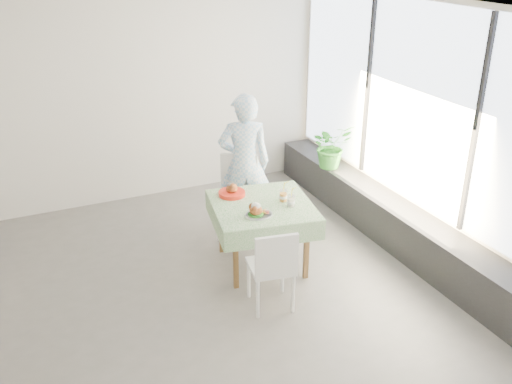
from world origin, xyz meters
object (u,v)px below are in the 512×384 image
chair_far (237,211)px  juice_cup_orange (283,196)px  diner (244,163)px  cafe_table (262,227)px  potted_plant (331,146)px  main_dish (257,212)px  chair_near (271,282)px

chair_far → juice_cup_orange: juice_cup_orange is taller
diner → chair_far: bearing=56.8°
cafe_table → potted_plant: potted_plant is taller
diner → potted_plant: (1.35, 0.22, -0.06)m
chair_far → main_dish: bearing=-101.0°
cafe_table → potted_plant: 1.94m
cafe_table → potted_plant: size_ratio=2.02×
main_dish → juice_cup_orange: 0.45m
main_dish → potted_plant: size_ratio=0.49×
potted_plant → juice_cup_orange: bearing=-138.5°
chair_near → diner: diner is taller
cafe_table → chair_near: 0.80m
chair_near → potted_plant: size_ratio=1.46×
main_dish → chair_far: bearing=79.0°
chair_far → chair_near: size_ratio=1.10×
potted_plant → diner: bearing=-170.7°
chair_far → diner: bearing=38.0°
main_dish → diner: bearing=72.8°
cafe_table → main_dish: size_ratio=4.14×
chair_far → chair_near: bearing=-100.5°
cafe_table → chair_far: bearing=87.7°
chair_far → potted_plant: (1.51, 0.34, 0.50)m
main_dish → potted_plant: potted_plant is taller
chair_far → juice_cup_orange: size_ratio=3.76×
cafe_table → potted_plant: (1.54, 1.13, 0.34)m
diner → juice_cup_orange: 0.93m
cafe_table → juice_cup_orange: bearing=-6.8°
cafe_table → chair_near: bearing=-108.7°
cafe_table → main_dish: bearing=-125.4°
chair_far → juice_cup_orange: 0.98m
juice_cup_orange → potted_plant: bearing=41.5°
chair_far → juice_cup_orange: bearing=-75.9°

